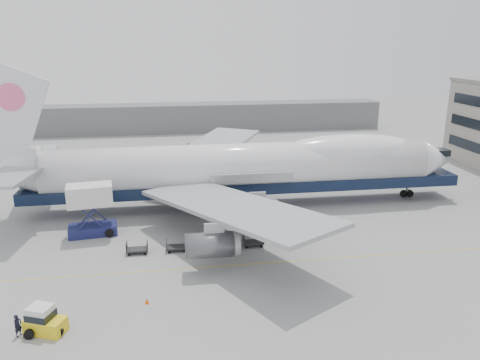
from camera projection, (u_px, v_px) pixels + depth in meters
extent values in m
plane|color=gray|center=(256.00, 240.00, 54.55)|extent=(260.00, 260.00, 0.00)
cube|color=gold|center=(266.00, 263.00, 48.87)|extent=(60.00, 0.15, 0.01)
cube|color=slate|center=(167.00, 118.00, 118.43)|extent=(110.00, 8.00, 7.00)
cylinder|color=white|center=(240.00, 167.00, 64.29)|extent=(52.00, 6.40, 6.40)
cube|color=black|center=(247.00, 184.00, 65.17)|extent=(60.00, 5.76, 1.50)
cone|color=white|center=(436.00, 159.00, 68.46)|extent=(6.00, 6.40, 6.40)
cone|color=white|center=(5.00, 171.00, 59.73)|extent=(9.00, 6.40, 6.40)
ellipsoid|color=white|center=(349.00, 150.00, 66.03)|extent=(20.67, 5.78, 4.56)
cube|color=white|center=(10.00, 117.00, 57.98)|extent=(10.52, 0.50, 13.56)
cylinder|color=pink|center=(11.00, 97.00, 57.33)|extent=(3.40, 0.30, 3.40)
cube|color=#9EA0A3|center=(233.00, 207.00, 50.50)|extent=(20.35, 26.74, 2.26)
cube|color=#9EA0A3|center=(210.00, 149.00, 77.56)|extent=(20.35, 26.74, 2.26)
cylinder|color=#595B60|center=(190.00, 156.00, 82.23)|extent=(4.80, 2.60, 2.60)
cylinder|color=#595B60|center=(231.00, 167.00, 74.57)|extent=(4.80, 2.60, 2.60)
cylinder|color=#595B60|center=(253.00, 211.00, 55.62)|extent=(4.80, 2.60, 2.60)
cylinder|color=#595B60|center=(209.00, 245.00, 46.23)|extent=(4.80, 2.60, 2.60)
cylinder|color=slate|center=(407.00, 189.00, 69.16)|extent=(0.36, 0.36, 2.50)
cylinder|color=black|center=(407.00, 193.00, 69.36)|extent=(1.10, 0.45, 1.10)
cylinder|color=slate|center=(222.00, 205.00, 62.29)|extent=(0.36, 0.36, 2.50)
cylinder|color=black|center=(222.00, 210.00, 62.49)|extent=(1.10, 0.45, 1.10)
cylinder|color=slate|center=(217.00, 192.00, 67.97)|extent=(0.36, 0.36, 2.50)
cylinder|color=black|center=(217.00, 196.00, 68.17)|extent=(1.10, 0.45, 1.10)
cube|color=navy|center=(93.00, 230.00, 55.91)|extent=(5.87, 3.37, 1.23)
cube|color=silver|center=(90.00, 195.00, 54.66)|extent=(5.46, 3.53, 2.45)
cube|color=navy|center=(90.00, 216.00, 54.13)|extent=(3.95, 0.63, 4.39)
cube|color=navy|center=(93.00, 209.00, 56.45)|extent=(3.95, 0.63, 4.39)
cube|color=slate|center=(92.00, 190.00, 56.35)|extent=(2.82, 1.67, 0.15)
cylinder|color=black|center=(74.00, 235.00, 54.60)|extent=(1.00, 0.39, 1.00)
cylinder|color=black|center=(78.00, 228.00, 56.71)|extent=(1.00, 0.39, 1.00)
cylinder|color=black|center=(109.00, 233.00, 55.18)|extent=(1.00, 0.39, 1.00)
cylinder|color=black|center=(111.00, 226.00, 57.29)|extent=(1.00, 0.39, 1.00)
cube|color=yellow|center=(46.00, 325.00, 37.13)|extent=(3.49, 2.71, 1.21)
cube|color=silver|center=(40.00, 313.00, 36.89)|extent=(2.22, 2.10, 1.10)
cube|color=black|center=(41.00, 315.00, 36.95)|extent=(2.37, 2.25, 0.55)
cylinder|color=black|center=(29.00, 334.00, 36.36)|extent=(0.77, 0.33, 0.77)
cylinder|color=black|center=(34.00, 324.00, 37.71)|extent=(0.77, 0.33, 0.77)
cylinder|color=black|center=(58.00, 332.00, 36.67)|extent=(0.77, 0.33, 0.77)
cylinder|color=black|center=(62.00, 321.00, 38.03)|extent=(0.77, 0.33, 0.77)
imported|color=black|center=(18.00, 326.00, 36.56)|extent=(0.74, 0.81, 1.85)
cone|color=#E5570C|center=(147.00, 301.00, 41.28)|extent=(0.35, 0.35, 0.55)
cube|color=#E5570C|center=(147.00, 303.00, 41.35)|extent=(0.37, 0.37, 0.03)
cube|color=#2D2D30|center=(137.00, 250.00, 50.98)|extent=(2.30, 1.35, 0.18)
cube|color=#2D2D30|center=(127.00, 247.00, 50.71)|extent=(0.08, 1.35, 0.90)
cube|color=#2D2D30|center=(147.00, 246.00, 51.03)|extent=(0.08, 1.35, 0.90)
cylinder|color=black|center=(129.00, 255.00, 50.42)|extent=(0.30, 0.12, 0.30)
cylinder|color=black|center=(130.00, 250.00, 51.47)|extent=(0.30, 0.12, 0.30)
cylinder|color=black|center=(145.00, 254.00, 50.67)|extent=(0.30, 0.12, 0.30)
cylinder|color=black|center=(145.00, 249.00, 51.71)|extent=(0.30, 0.12, 0.30)
cube|color=#2D2D30|center=(177.00, 247.00, 51.60)|extent=(2.30, 1.35, 0.18)
cube|color=#2D2D30|center=(167.00, 244.00, 51.33)|extent=(0.08, 1.35, 0.90)
cube|color=#2D2D30|center=(187.00, 243.00, 51.64)|extent=(0.08, 1.35, 0.90)
cylinder|color=black|center=(169.00, 252.00, 51.04)|extent=(0.30, 0.12, 0.30)
cylinder|color=black|center=(169.00, 248.00, 52.08)|extent=(0.30, 0.12, 0.30)
cylinder|color=black|center=(185.00, 251.00, 51.29)|extent=(0.30, 0.12, 0.30)
cylinder|color=black|center=(184.00, 247.00, 52.33)|extent=(0.30, 0.12, 0.30)
cube|color=#2D2D30|center=(215.00, 245.00, 52.22)|extent=(2.30, 1.35, 0.18)
cube|color=#2D2D30|center=(206.00, 242.00, 51.94)|extent=(0.08, 1.35, 0.90)
cube|color=#2D2D30|center=(225.00, 241.00, 52.26)|extent=(0.08, 1.35, 0.90)
cylinder|color=black|center=(208.00, 250.00, 51.66)|extent=(0.30, 0.12, 0.30)
cylinder|color=black|center=(207.00, 245.00, 52.70)|extent=(0.30, 0.12, 0.30)
cylinder|color=black|center=(224.00, 249.00, 51.90)|extent=(0.30, 0.12, 0.30)
cylinder|color=black|center=(222.00, 245.00, 52.95)|extent=(0.30, 0.12, 0.30)
cube|color=#2D2D30|center=(253.00, 242.00, 52.83)|extent=(2.30, 1.35, 0.18)
cube|color=#2D2D30|center=(244.00, 240.00, 52.56)|extent=(0.08, 1.35, 0.90)
cube|color=#2D2D30|center=(263.00, 238.00, 52.88)|extent=(0.08, 1.35, 0.90)
cylinder|color=black|center=(247.00, 247.00, 52.28)|extent=(0.30, 0.12, 0.30)
cylinder|color=black|center=(245.00, 243.00, 53.32)|extent=(0.30, 0.12, 0.30)
cylinder|color=black|center=(262.00, 246.00, 52.52)|extent=(0.30, 0.12, 0.30)
cylinder|color=black|center=(260.00, 242.00, 53.56)|extent=(0.30, 0.12, 0.30)
cube|color=#2D2D30|center=(290.00, 240.00, 53.45)|extent=(2.30, 1.35, 0.18)
cube|color=#2D2D30|center=(281.00, 237.00, 53.18)|extent=(0.08, 1.35, 0.90)
cube|color=#2D2D30|center=(300.00, 236.00, 53.50)|extent=(0.08, 1.35, 0.90)
cylinder|color=black|center=(284.00, 245.00, 52.89)|extent=(0.30, 0.12, 0.30)
cylinder|color=black|center=(282.00, 241.00, 53.94)|extent=(0.30, 0.12, 0.30)
cylinder|color=black|center=(299.00, 244.00, 53.14)|extent=(0.30, 0.12, 0.30)
cylinder|color=black|center=(296.00, 240.00, 54.18)|extent=(0.30, 0.12, 0.30)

